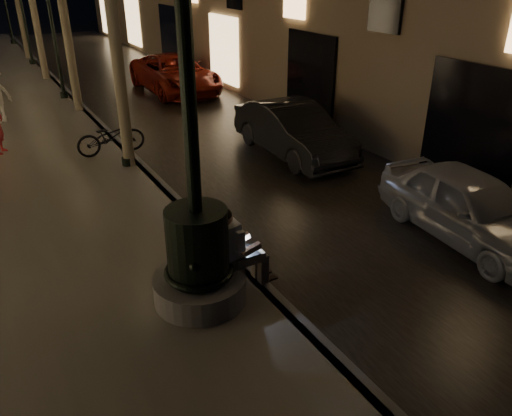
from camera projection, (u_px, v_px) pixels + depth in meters
ground at (80, 108)px, 18.21m from camera, size 120.00×120.00×0.00m
cobble_lane at (158, 98)px, 19.55m from camera, size 6.00×45.00×0.02m
curb_strip at (79, 105)px, 18.17m from camera, size 0.25×45.00×0.20m
fountain_lamppost at (197, 241)px, 7.13m from camera, size 1.40×1.40×5.21m
seated_man_laptop at (236, 246)px, 7.52m from camera, size 1.05×0.35×1.42m
lamp_curb_a at (113, 39)px, 11.21m from camera, size 0.36×0.36×4.81m
lamp_curb_b at (50, 11)px, 17.42m from camera, size 0.36×0.36×4.81m
car_front at (470, 206)px, 9.36m from camera, size 1.95×4.05×1.33m
car_second at (293, 130)px, 13.47m from camera, size 1.61×4.31×1.41m
car_third at (175, 74)px, 20.14m from camera, size 2.42×5.23×1.45m
bicycle at (111, 137)px, 13.10m from camera, size 1.78×0.66×0.93m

